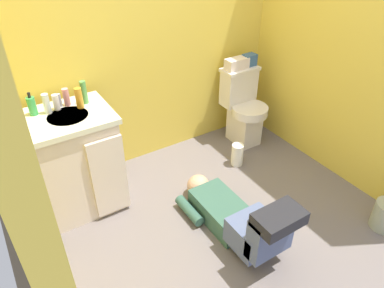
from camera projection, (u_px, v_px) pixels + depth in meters
The scene contains 17 objects.
ground_plane at pixel (218, 217), 2.81m from camera, with size 2.92×3.11×0.04m, color slate.
wall_back at pixel (146, 27), 2.90m from camera, with size 2.58×0.08×2.40m, color #E4C345.
wall_left at pixel (0, 131), 1.58m from camera, with size 0.08×2.11×2.40m, color #E4C345.
wall_right at pixel (360, 37), 2.68m from camera, with size 0.08×2.11×2.40m, color #E4C345.
toilet at pixel (243, 108), 3.51m from camera, with size 0.36×0.46×0.75m.
vanity_cabinet at pixel (78, 161), 2.70m from camera, with size 0.60×0.53×0.82m.
faucet at pixel (60, 100), 2.55m from camera, with size 0.02×0.02×0.10m, color silver.
person_plumber at pixel (236, 218), 2.55m from camera, with size 0.39×1.06×0.52m.
tissue_box at pixel (237, 64), 3.31m from camera, with size 0.22×0.11×0.10m, color silver.
toiletry_bag at pixel (249, 60), 3.38m from camera, with size 0.12×0.09×0.11m, color #33598C.
soap_dispenser at pixel (32, 106), 2.44m from camera, with size 0.06×0.06×0.17m.
bottle_clear at pixel (47, 104), 2.45m from camera, with size 0.05×0.05×0.14m, color silver.
bottle_white at pixel (56, 102), 2.51m from camera, with size 0.05×0.05×0.11m, color silver.
bottle_pink at pixel (66, 97), 2.55m from camera, with size 0.05×0.05×0.13m, color pink.
bottle_amber at pixel (79, 98), 2.52m from camera, with size 0.05×0.05×0.15m, color orange.
bottle_green at pixel (84, 92), 2.57m from camera, with size 0.04×0.04×0.17m, color #52994C.
paper_towel_roll at pixel (237, 155), 3.30m from camera, with size 0.11×0.11×0.21m, color white.
Camera 1 is at (-1.25, -1.59, 2.04)m, focal length 33.43 mm.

